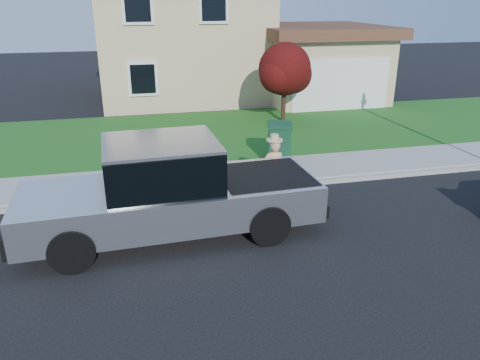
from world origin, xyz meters
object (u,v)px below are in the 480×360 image
(trash_bin, at_px, (279,142))
(ornamental_tree, at_px, (285,71))
(woman, at_px, (274,168))
(pickup_truck, at_px, (170,192))

(trash_bin, bearing_deg, ornamental_tree, 84.58)
(ornamental_tree, distance_m, trash_bin, 5.38)
(ornamental_tree, bearing_deg, trash_bin, -109.87)
(woman, bearing_deg, ornamental_tree, -107.68)
(trash_bin, bearing_deg, woman, -96.42)
(woman, bearing_deg, pickup_truck, 29.48)
(pickup_truck, height_order, woman, pickup_truck)
(pickup_truck, xyz_separation_m, trash_bin, (3.71, 3.79, -0.25))
(trash_bin, bearing_deg, pickup_truck, -119.95)
(pickup_truck, bearing_deg, ornamental_tree, 55.27)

